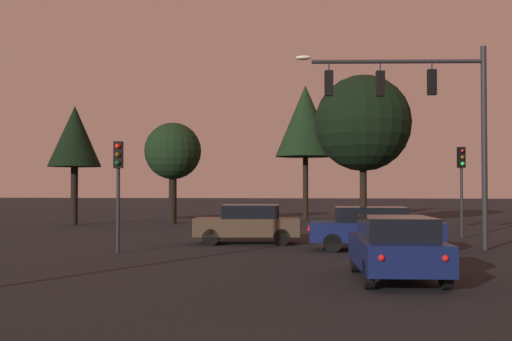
{
  "coord_description": "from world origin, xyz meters",
  "views": [
    {
      "loc": [
        0.34,
        -6.36,
        2.25
      ],
      "look_at": [
        -1.86,
        15.69,
        2.81
      ],
      "focal_mm": 43.28,
      "sensor_mm": 36.0,
      "label": 1
    }
  ],
  "objects_px": {
    "tree_left_far": "(305,121)",
    "tree_center_horizon": "(75,137)",
    "traffic_light_corner_right": "(118,173)",
    "tree_right_cluster": "(363,123)",
    "traffic_signal_mast_arm": "(424,106)",
    "car_crossing_right": "(248,223)",
    "car_crossing_left": "(374,228)",
    "car_nearside_lane": "(396,247)",
    "traffic_light_corner_left": "(462,173)",
    "tree_behind_sign": "(173,152)"
  },
  "relations": [
    {
      "from": "tree_left_far",
      "to": "tree_center_horizon",
      "type": "height_order",
      "value": "tree_left_far"
    },
    {
      "from": "traffic_light_corner_right",
      "to": "tree_right_cluster",
      "type": "xyz_separation_m",
      "value": [
        9.33,
        15.91,
        3.21
      ]
    },
    {
      "from": "traffic_signal_mast_arm",
      "to": "tree_center_horizon",
      "type": "height_order",
      "value": "traffic_signal_mast_arm"
    },
    {
      "from": "car_crossing_right",
      "to": "car_crossing_left",
      "type": "bearing_deg",
      "value": -24.22
    },
    {
      "from": "traffic_signal_mast_arm",
      "to": "car_nearside_lane",
      "type": "relative_size",
      "value": 1.72
    },
    {
      "from": "car_nearside_lane",
      "to": "car_crossing_right",
      "type": "distance_m",
      "value": 10.09
    },
    {
      "from": "traffic_light_corner_left",
      "to": "tree_right_cluster",
      "type": "distance_m",
      "value": 9.87
    },
    {
      "from": "traffic_light_corner_right",
      "to": "car_crossing_left",
      "type": "distance_m",
      "value": 9.03
    },
    {
      "from": "tree_behind_sign",
      "to": "tree_right_cluster",
      "type": "xyz_separation_m",
      "value": [
        11.34,
        -0.42,
        1.56
      ]
    },
    {
      "from": "car_nearside_lane",
      "to": "tree_right_cluster",
      "type": "distance_m",
      "value": 21.7
    },
    {
      "from": "traffic_light_corner_left",
      "to": "tree_left_far",
      "type": "height_order",
      "value": "tree_left_far"
    },
    {
      "from": "car_crossing_left",
      "to": "tree_center_horizon",
      "type": "height_order",
      "value": "tree_center_horizon"
    },
    {
      "from": "traffic_light_corner_right",
      "to": "tree_behind_sign",
      "type": "relative_size",
      "value": 0.62
    },
    {
      "from": "tree_left_far",
      "to": "car_crossing_left",
      "type": "bearing_deg",
      "value": -82.03
    },
    {
      "from": "car_crossing_right",
      "to": "traffic_light_corner_right",
      "type": "bearing_deg",
      "value": -136.11
    },
    {
      "from": "traffic_signal_mast_arm",
      "to": "tree_center_horizon",
      "type": "bearing_deg",
      "value": 145.47
    },
    {
      "from": "car_nearside_lane",
      "to": "tree_behind_sign",
      "type": "xyz_separation_m",
      "value": [
        -10.58,
        21.49,
        3.54
      ]
    },
    {
      "from": "tree_left_far",
      "to": "tree_right_cluster",
      "type": "relative_size",
      "value": 1.04
    },
    {
      "from": "traffic_light_corner_right",
      "to": "car_crossing_right",
      "type": "relative_size",
      "value": 0.88
    },
    {
      "from": "car_crossing_right",
      "to": "tree_right_cluster",
      "type": "distance_m",
      "value": 14.18
    },
    {
      "from": "car_nearside_lane",
      "to": "tree_left_far",
      "type": "xyz_separation_m",
      "value": [
        -2.67,
        26.65,
        5.84
      ]
    },
    {
      "from": "traffic_light_corner_right",
      "to": "tree_left_far",
      "type": "distance_m",
      "value": 22.62
    },
    {
      "from": "traffic_light_corner_right",
      "to": "tree_behind_sign",
      "type": "bearing_deg",
      "value": 97.02
    },
    {
      "from": "traffic_signal_mast_arm",
      "to": "car_crossing_left",
      "type": "relative_size",
      "value": 1.55
    },
    {
      "from": "car_nearside_lane",
      "to": "tree_left_far",
      "type": "distance_m",
      "value": 27.41
    },
    {
      "from": "car_crossing_left",
      "to": "car_crossing_right",
      "type": "distance_m",
      "value": 5.15
    },
    {
      "from": "traffic_light_corner_left",
      "to": "car_crossing_left",
      "type": "xyz_separation_m",
      "value": [
        -4.25,
        -5.55,
        -2.01
      ]
    },
    {
      "from": "tree_center_horizon",
      "to": "traffic_light_corner_left",
      "type": "bearing_deg",
      "value": -19.28
    },
    {
      "from": "tree_center_horizon",
      "to": "tree_behind_sign",
      "type": "bearing_deg",
      "value": 20.35
    },
    {
      "from": "tree_left_far",
      "to": "tree_center_horizon",
      "type": "bearing_deg",
      "value": -151.69
    },
    {
      "from": "traffic_signal_mast_arm",
      "to": "car_crossing_left",
      "type": "bearing_deg",
      "value": -168.54
    },
    {
      "from": "traffic_signal_mast_arm",
      "to": "traffic_light_corner_right",
      "type": "bearing_deg",
      "value": -168.82
    },
    {
      "from": "traffic_light_corner_left",
      "to": "tree_behind_sign",
      "type": "height_order",
      "value": "tree_behind_sign"
    },
    {
      "from": "traffic_light_corner_left",
      "to": "tree_behind_sign",
      "type": "distance_m",
      "value": 17.53
    },
    {
      "from": "traffic_light_corner_right",
      "to": "tree_right_cluster",
      "type": "distance_m",
      "value": 18.72
    },
    {
      "from": "tree_behind_sign",
      "to": "tree_center_horizon",
      "type": "bearing_deg",
      "value": -159.65
    },
    {
      "from": "tree_behind_sign",
      "to": "tree_center_horizon",
      "type": "xyz_separation_m",
      "value": [
        -5.35,
        -1.99,
        0.76
      ]
    },
    {
      "from": "traffic_light_corner_left",
      "to": "tree_behind_sign",
      "type": "relative_size",
      "value": 0.65
    },
    {
      "from": "traffic_signal_mast_arm",
      "to": "car_crossing_right",
      "type": "bearing_deg",
      "value": 164.98
    },
    {
      "from": "tree_right_cluster",
      "to": "car_crossing_left",
      "type": "bearing_deg",
      "value": -92.69
    },
    {
      "from": "car_nearside_lane",
      "to": "tree_behind_sign",
      "type": "distance_m",
      "value": 24.21
    },
    {
      "from": "traffic_signal_mast_arm",
      "to": "tree_center_horizon",
      "type": "distance_m",
      "value": 21.65
    },
    {
      "from": "traffic_light_corner_right",
      "to": "tree_behind_sign",
      "type": "xyz_separation_m",
      "value": [
        -2.01,
        16.33,
        1.65
      ]
    },
    {
      "from": "car_crossing_left",
      "to": "tree_behind_sign",
      "type": "xyz_separation_m",
      "value": [
        -10.67,
        14.62,
        3.54
      ]
    },
    {
      "from": "car_crossing_left",
      "to": "tree_left_far",
      "type": "relative_size",
      "value": 0.51
    },
    {
      "from": "traffic_signal_mast_arm",
      "to": "tree_behind_sign",
      "type": "xyz_separation_m",
      "value": [
        -12.48,
        14.26,
        -0.78
      ]
    },
    {
      "from": "traffic_light_corner_left",
      "to": "traffic_light_corner_right",
      "type": "relative_size",
      "value": 1.05
    },
    {
      "from": "traffic_light_corner_right",
      "to": "car_crossing_left",
      "type": "height_order",
      "value": "traffic_light_corner_right"
    },
    {
      "from": "traffic_light_corner_right",
      "to": "tree_left_far",
      "type": "relative_size",
      "value": 0.41
    },
    {
      "from": "car_nearside_lane",
      "to": "tree_center_horizon",
      "type": "height_order",
      "value": "tree_center_horizon"
    }
  ]
}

